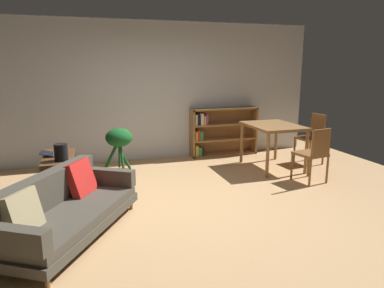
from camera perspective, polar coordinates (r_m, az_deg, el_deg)
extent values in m
plane|color=tan|center=(4.87, -0.19, -9.92)|extent=(8.16, 8.16, 0.00)
cube|color=silver|center=(7.15, -6.70, 8.34)|extent=(6.80, 0.10, 2.70)
cylinder|color=olive|center=(4.82, -9.74, -9.64)|extent=(0.04, 0.04, 0.11)
cylinder|color=olive|center=(3.47, -22.13, -19.78)|extent=(0.04, 0.04, 0.11)
cylinder|color=olive|center=(5.12, -16.67, -8.68)|extent=(0.04, 0.04, 0.11)
cube|color=#474238|center=(4.23, -18.92, -11.89)|extent=(1.67, 2.04, 0.10)
cube|color=#474238|center=(4.19, -19.02, -10.64)|extent=(1.60, 1.96, 0.10)
cube|color=#474238|center=(4.27, -22.69, -7.04)|extent=(1.11, 1.66, 0.38)
cube|color=#474238|center=(4.85, -13.47, -5.13)|extent=(0.72, 0.51, 0.22)
cube|color=#474238|center=(3.49, -27.29, -13.34)|extent=(0.72, 0.51, 0.22)
cube|color=tan|center=(3.80, -25.59, -9.86)|extent=(0.39, 0.45, 0.42)
cube|color=red|center=(4.60, -17.38, -5.24)|extent=(0.41, 0.48, 0.43)
cube|color=#56351E|center=(6.33, -20.18, -2.94)|extent=(0.46, 0.04, 0.51)
cube|color=#56351E|center=(5.33, -20.63, -5.80)|extent=(0.46, 0.04, 0.51)
cube|color=#56351E|center=(5.84, -20.36, -4.63)|extent=(0.46, 1.04, 0.04)
cube|color=#56351E|center=(5.77, -20.57, -1.99)|extent=(0.46, 1.08, 0.04)
cube|color=#56351E|center=(5.90, -20.21, -6.46)|extent=(0.46, 1.04, 0.04)
cube|color=#333338|center=(5.82, -20.36, -1.55)|extent=(0.21, 0.30, 0.02)
cube|color=black|center=(5.83, -22.30, -1.38)|extent=(0.19, 0.29, 0.06)
cylinder|color=black|center=(5.44, -20.27, -1.26)|extent=(0.19, 0.19, 0.25)
cylinder|color=slate|center=(5.43, -20.31, -0.76)|extent=(0.10, 0.10, 0.01)
cylinder|color=brown|center=(5.74, -11.35, -5.33)|extent=(0.28, 0.28, 0.25)
cylinder|color=#195623|center=(5.68, -10.69, -2.44)|extent=(0.19, 0.07, 0.35)
cylinder|color=#195623|center=(5.72, -11.59, -1.32)|extent=(0.04, 0.21, 0.54)
cylinder|color=#195623|center=(5.65, -12.76, -1.76)|extent=(0.28, 0.11, 0.51)
cylinder|color=#195623|center=(5.50, -11.23, -1.56)|extent=(0.07, 0.30, 0.60)
ellipsoid|color=#195623|center=(5.57, -11.63, 1.04)|extent=(0.41, 0.41, 0.29)
cylinder|color=olive|center=(6.96, 7.96, 0.11)|extent=(0.06, 0.06, 0.76)
cylinder|color=olive|center=(6.08, 12.03, -1.84)|extent=(0.06, 0.06, 0.76)
cylinder|color=olive|center=(7.31, 13.31, 0.49)|extent=(0.06, 0.06, 0.76)
cylinder|color=olive|center=(6.48, 17.86, -1.30)|extent=(0.06, 0.06, 0.76)
cube|color=olive|center=(6.62, 12.90, 2.85)|extent=(0.85, 1.11, 0.05)
cylinder|color=brown|center=(6.97, 17.98, -1.59)|extent=(0.04, 0.04, 0.47)
cylinder|color=brown|center=(7.25, 16.11, -0.93)|extent=(0.04, 0.04, 0.47)
cylinder|color=brown|center=(7.22, 20.29, -1.29)|extent=(0.04, 0.04, 0.47)
cylinder|color=brown|center=(7.49, 18.39, -0.67)|extent=(0.04, 0.04, 0.47)
cube|color=brown|center=(7.18, 18.33, 0.86)|extent=(0.44, 0.44, 0.04)
cube|color=brown|center=(7.26, 19.60, 2.83)|extent=(0.06, 0.37, 0.44)
cylinder|color=brown|center=(6.10, 15.71, -3.55)|extent=(0.04, 0.04, 0.44)
cylinder|color=brown|center=(6.36, 18.19, -3.05)|extent=(0.04, 0.04, 0.44)
cylinder|color=brown|center=(5.83, 18.39, -4.45)|extent=(0.04, 0.04, 0.44)
cylinder|color=brown|center=(6.11, 20.86, -3.89)|extent=(0.04, 0.04, 0.44)
cube|color=brown|center=(6.03, 18.44, -1.52)|extent=(0.49, 0.50, 0.04)
cube|color=brown|center=(5.86, 19.99, 0.24)|extent=(0.37, 0.11, 0.42)
cube|color=olive|center=(7.26, 0.03, 1.70)|extent=(0.04, 0.28, 1.00)
cube|color=olive|center=(7.78, 9.88, 2.25)|extent=(0.04, 0.28, 1.00)
cube|color=olive|center=(7.42, 5.20, 5.64)|extent=(1.43, 0.28, 0.04)
cube|color=olive|center=(7.60, 5.06, -1.57)|extent=(1.43, 0.28, 0.04)
cube|color=olive|center=(7.60, 4.78, 2.16)|extent=(1.39, 0.04, 1.00)
cube|color=olive|center=(7.52, 5.11, 0.80)|extent=(1.39, 0.27, 0.04)
cube|color=olive|center=(7.47, 5.15, 3.20)|extent=(1.39, 0.27, 0.04)
cube|color=gold|center=(7.34, 0.58, -1.03)|extent=(0.06, 0.22, 0.21)
cube|color=#337F47|center=(7.36, 1.11, -1.13)|extent=(0.07, 0.21, 0.18)
cube|color=black|center=(7.38, 1.54, -1.12)|extent=(0.03, 0.22, 0.17)
cube|color=gold|center=(7.27, 0.52, 1.34)|extent=(0.04, 0.21, 0.19)
cube|color=red|center=(7.28, 0.86, 1.49)|extent=(0.04, 0.22, 0.22)
cube|color=#337F47|center=(7.30, 1.32, 1.37)|extent=(0.07, 0.21, 0.18)
cube|color=silver|center=(7.20, 0.53, 3.92)|extent=(0.04, 0.18, 0.21)
cube|color=black|center=(7.22, 0.96, 3.83)|extent=(0.05, 0.17, 0.19)
cube|color=silver|center=(7.25, 1.40, 4.04)|extent=(0.05, 0.22, 0.23)
cube|color=gold|center=(7.27, 1.84, 3.87)|extent=(0.04, 0.22, 0.18)
cube|color=#993884|center=(7.28, 2.20, 4.03)|extent=(0.04, 0.22, 0.22)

